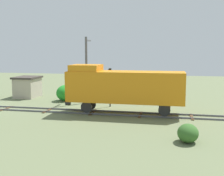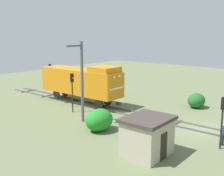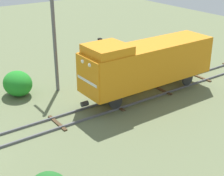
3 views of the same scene
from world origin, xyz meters
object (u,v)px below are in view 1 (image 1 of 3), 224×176
(locomotive, at_px, (123,86))
(traffic_signal_mid, at_px, (110,80))
(relay_hut, at_px, (28,87))
(catenary_mast, at_px, (87,68))

(locomotive, relative_size, traffic_signal_mid, 2.75)
(locomotive, height_order, relay_hut, locomotive)
(catenary_mast, distance_m, relay_hut, 9.61)
(locomotive, bearing_deg, catenary_mast, -134.44)
(relay_hut, bearing_deg, traffic_signal_mid, 71.20)
(locomotive, height_order, traffic_signal_mid, locomotive)
(catenary_mast, height_order, relay_hut, catenary_mast)
(relay_hut, bearing_deg, locomotive, 61.92)
(traffic_signal_mid, bearing_deg, relay_hut, -108.80)
(traffic_signal_mid, bearing_deg, locomotive, 30.67)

